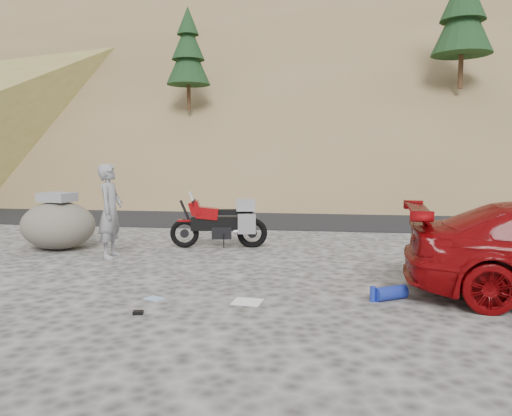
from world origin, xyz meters
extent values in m
plane|color=#3C3A38|center=(0.00, 0.00, 0.00)|extent=(140.00, 140.00, 0.00)
cube|color=black|center=(0.00, 9.00, 0.00)|extent=(120.00, 7.00, 0.05)
cube|color=brown|center=(2.00, 30.00, 8.00)|extent=(110.00, 51.90, 46.72)
cube|color=brown|center=(2.00, 30.00, 8.30)|extent=(110.00, 43.28, 36.46)
cube|color=brown|center=(2.00, 50.00, 14.00)|extent=(120.00, 40.00, 30.00)
cylinder|color=#382314|center=(-4.00, 14.00, 4.90)|extent=(0.17, 0.17, 1.40)
cone|color=black|center=(-4.00, 14.00, 6.44)|extent=(2.00, 2.00, 2.25)
cone|color=black|center=(-4.00, 14.00, 7.29)|extent=(1.50, 1.50, 1.76)
cone|color=black|center=(-4.00, 14.00, 8.15)|extent=(1.00, 1.00, 1.26)
cylinder|color=#382314|center=(8.00, 15.00, 5.94)|extent=(0.22, 0.22, 1.82)
cone|color=black|center=(8.00, 15.00, 7.95)|extent=(2.60, 2.60, 2.92)
torus|color=black|center=(-0.87, 2.55, 0.33)|extent=(0.67, 0.24, 0.66)
cylinder|color=black|center=(-0.87, 2.55, 0.33)|extent=(0.21, 0.10, 0.20)
torus|color=black|center=(0.65, 2.84, 0.33)|extent=(0.71, 0.27, 0.70)
cylinder|color=black|center=(0.65, 2.84, 0.33)|extent=(0.23, 0.12, 0.22)
cylinder|color=black|center=(-0.79, 2.57, 0.70)|extent=(0.38, 0.13, 0.81)
cylinder|color=black|center=(-0.66, 2.59, 1.08)|extent=(0.16, 0.62, 0.04)
cube|color=black|center=(-0.14, 2.69, 0.55)|extent=(1.22, 0.46, 0.30)
cube|color=black|center=(-0.04, 2.71, 0.35)|extent=(0.50, 0.38, 0.28)
cube|color=maroon|center=(-0.36, 2.65, 0.80)|extent=(0.57, 0.39, 0.31)
cube|color=maroon|center=(-0.63, 2.60, 0.92)|extent=(0.36, 0.39, 0.35)
cube|color=silver|center=(-0.70, 2.58, 1.18)|extent=(0.17, 0.32, 0.25)
cube|color=black|center=(0.11, 2.74, 0.82)|extent=(0.58, 0.32, 0.12)
cube|color=black|center=(0.48, 2.81, 0.78)|extent=(0.38, 0.24, 0.10)
cube|color=silver|center=(0.57, 2.56, 0.58)|extent=(0.42, 0.19, 0.45)
cube|color=silver|center=(0.48, 3.07, 0.58)|extent=(0.42, 0.19, 0.45)
cube|color=gray|center=(0.50, 2.81, 0.98)|extent=(0.48, 0.41, 0.26)
cube|color=maroon|center=(-0.87, 2.55, 0.63)|extent=(0.32, 0.17, 0.04)
cylinder|color=black|center=(0.05, 2.54, 0.18)|extent=(0.06, 0.21, 0.36)
cylinder|color=silver|center=(0.48, 2.66, 0.40)|extent=(0.47, 0.17, 0.13)
imported|color=gray|center=(-2.06, 1.27, 0.00)|extent=(0.50, 0.73, 1.94)
ellipsoid|color=#504B44|center=(-3.64, 1.97, 0.54)|extent=(2.09, 1.96, 1.08)
cube|color=gray|center=(-3.64, 1.97, 1.17)|extent=(0.74, 0.62, 0.18)
cube|color=white|center=(1.25, -1.47, 0.01)|extent=(0.44, 0.40, 0.01)
cylinder|color=navy|center=(3.30, -1.05, 0.10)|extent=(0.54, 0.44, 0.20)
cylinder|color=navy|center=(3.04, -1.18, 0.11)|extent=(0.10, 0.10, 0.23)
cube|color=black|center=(-0.10, -2.23, 0.02)|extent=(0.15, 0.13, 0.04)
cube|color=#86A9CF|center=(-0.13, -1.51, 0.01)|extent=(0.32, 0.29, 0.01)
camera|label=1|loc=(2.40, -8.37, 2.09)|focal=35.00mm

